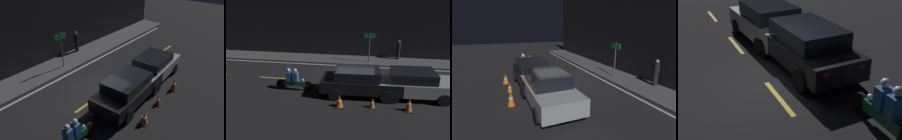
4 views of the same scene
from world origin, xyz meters
The scene contains 16 objects.
ground_plane centered at (0.00, 0.00, 0.00)m, with size 56.00×56.00×0.00m, color black.
raised_curb centered at (0.00, 4.54, 0.05)m, with size 28.00×2.27×0.10m.
building_front centered at (0.00, 5.83, 3.83)m, with size 28.00×0.30×7.66m.
lane_dash_a centered at (-10.00, 0.00, 0.00)m, with size 2.00×0.14×0.01m.
lane_dash_b centered at (-5.50, 0.00, 0.00)m, with size 2.00×0.14×0.01m.
lane_dash_c centered at (-1.00, 0.00, 0.00)m, with size 2.00×0.14×0.01m.
lane_dash_d centered at (3.50, 0.00, 0.00)m, with size 2.00×0.14×0.01m.
lane_solid_kerb centered at (0.00, 3.15, 0.00)m, with size 25.20×0.14×0.01m.
van_black centered at (0.44, -1.53, 0.83)m, with size 4.53×2.09×1.56m.
hatchback_silver centered at (3.44, -1.36, 0.82)m, with size 4.29×2.12×1.56m.
motorcycle centered at (-3.51, -1.56, 0.65)m, with size 2.27×0.36×1.38m.
traffic_cone_near centered at (-0.51, -3.09, 0.29)m, with size 0.51×0.51×0.60m.
traffic_cone_mid centered at (1.16, -2.93, 0.26)m, with size 0.37×0.37×0.53m.
traffic_cone_far centered at (2.96, -2.98, 0.34)m, with size 0.46×0.46×0.70m.
pedestrian centered at (3.22, 5.30, 0.90)m, with size 0.34×0.34×1.58m.
shop_sign centered at (0.82, 4.12, 1.79)m, with size 0.90×0.08×2.40m.
Camera 3 is at (10.72, -3.24, 3.58)m, focal length 28.00 mm.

